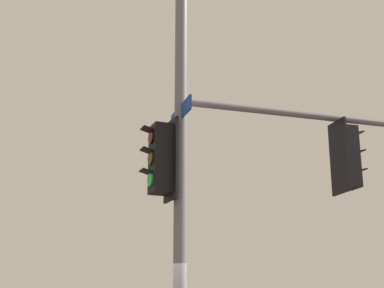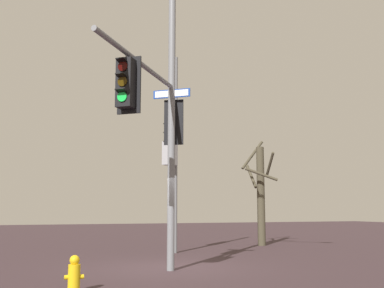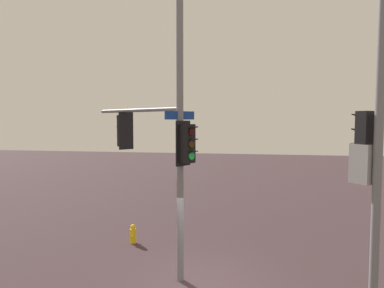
% 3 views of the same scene
% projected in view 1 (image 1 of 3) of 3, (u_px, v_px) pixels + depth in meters
% --- Properties ---
extents(main_signal_pole_assembly, '(5.39, 4.21, 9.17)m').
position_uv_depth(main_signal_pole_assembly, '(216.00, 122.00, 9.55)').
color(main_signal_pole_assembly, slate).
rests_on(main_signal_pole_assembly, ground).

